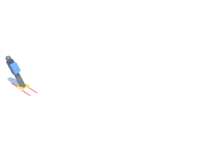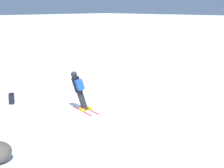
{
  "view_description": "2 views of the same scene",
  "coord_description": "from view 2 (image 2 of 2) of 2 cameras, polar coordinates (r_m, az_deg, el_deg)",
  "views": [
    {
      "loc": [
        7.88,
        10.35,
        6.78
      ],
      "look_at": [
        -1.06,
        4.64,
        1.35
      ],
      "focal_mm": 50.0,
      "sensor_mm": 36.0,
      "label": 1
    },
    {
      "loc": [
        9.64,
        11.74,
        4.46
      ],
      "look_at": [
        -0.97,
        1.37,
        1.34
      ],
      "focal_mm": 60.0,
      "sensor_mm": 36.0,
      "label": 2
    }
  ],
  "objects": [
    {
      "name": "skier",
      "position": [
        15.88,
        -5.07,
        -0.77
      ],
      "size": [
        1.45,
        1.78,
        1.81
      ],
      "rotation": [
        0.0,
        0.0,
        -0.24
      ],
      "color": "red",
      "rests_on": "ground"
    },
    {
      "name": "ground_plane",
      "position": [
        15.83,
        -6.01,
        -4.54
      ],
      "size": [
        300.0,
        300.0,
        0.0
      ],
      "primitive_type": "plane",
      "color": "white"
    },
    {
      "name": "spare_backpack",
      "position": [
        17.87,
        -15.07,
        -2.17
      ],
      "size": [
        0.36,
        0.37,
        0.5
      ],
      "rotation": [
        0.0,
        0.0,
        0.88
      ],
      "color": "black",
      "rests_on": "ground"
    }
  ]
}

